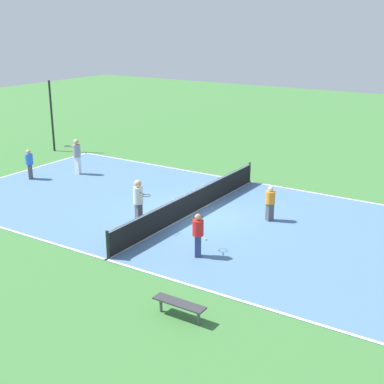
{
  "coord_description": "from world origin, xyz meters",
  "views": [
    {
      "loc": [
        -16.73,
        -10.71,
        7.36
      ],
      "look_at": [
        0.0,
        0.0,
        0.9
      ],
      "focal_mm": 50.0,
      "sensor_mm": 36.0,
      "label": 1
    }
  ],
  "objects_px": {
    "player_near_blue": "(29,162)",
    "fence_post_back_right": "(52,116)",
    "player_center_orange": "(270,201)",
    "tennis_ball_right_alley": "(206,239)",
    "bench": "(179,305)",
    "player_coach_red": "(198,232)",
    "tennis_net": "(192,201)",
    "tennis_ball_left_sideline": "(192,219)",
    "player_baseline_gray": "(77,154)",
    "player_far_white": "(138,200)"
  },
  "relations": [
    {
      "from": "player_near_blue",
      "to": "fence_post_back_right",
      "type": "bearing_deg",
      "value": 161.31
    },
    {
      "from": "player_center_orange",
      "to": "tennis_ball_right_alley",
      "type": "relative_size",
      "value": 19.97
    },
    {
      "from": "bench",
      "to": "player_coach_red",
      "type": "xyz_separation_m",
      "value": [
        3.42,
        1.57,
        0.46
      ]
    },
    {
      "from": "tennis_ball_right_alley",
      "to": "bench",
      "type": "bearing_deg",
      "value": -156.44
    },
    {
      "from": "tennis_net",
      "to": "player_near_blue",
      "type": "xyz_separation_m",
      "value": [
        -0.16,
        9.11,
        0.32
      ]
    },
    {
      "from": "tennis_net",
      "to": "player_near_blue",
      "type": "height_order",
      "value": "player_near_blue"
    },
    {
      "from": "bench",
      "to": "player_near_blue",
      "type": "xyz_separation_m",
      "value": [
        6.54,
        13.01,
        0.44
      ]
    },
    {
      "from": "player_center_orange",
      "to": "tennis_ball_left_sideline",
      "type": "xyz_separation_m",
      "value": [
        -1.53,
        2.54,
        -0.72
      ]
    },
    {
      "from": "player_coach_red",
      "to": "fence_post_back_right",
      "type": "xyz_separation_m",
      "value": [
        7.83,
        14.79,
        1.18
      ]
    },
    {
      "from": "fence_post_back_right",
      "to": "player_near_blue",
      "type": "bearing_deg",
      "value": -144.6
    },
    {
      "from": "player_coach_red",
      "to": "tennis_ball_left_sideline",
      "type": "relative_size",
      "value": 21.5
    },
    {
      "from": "tennis_net",
      "to": "fence_post_back_right",
      "type": "height_order",
      "value": "fence_post_back_right"
    },
    {
      "from": "tennis_net",
      "to": "tennis_ball_right_alley",
      "type": "distance_m",
      "value": 2.78
    },
    {
      "from": "player_near_blue",
      "to": "fence_post_back_right",
      "type": "relative_size",
      "value": 0.35
    },
    {
      "from": "tennis_net",
      "to": "bench",
      "type": "xyz_separation_m",
      "value": [
        -6.7,
        -3.9,
        -0.12
      ]
    },
    {
      "from": "player_baseline_gray",
      "to": "fence_post_back_right",
      "type": "relative_size",
      "value": 0.43
    },
    {
      "from": "player_near_blue",
      "to": "fence_post_back_right",
      "type": "distance_m",
      "value": 5.91
    },
    {
      "from": "player_near_blue",
      "to": "player_coach_red",
      "type": "xyz_separation_m",
      "value": [
        -3.11,
        -11.44,
        0.02
      ]
    },
    {
      "from": "player_center_orange",
      "to": "tennis_ball_right_alley",
      "type": "height_order",
      "value": "player_center_orange"
    },
    {
      "from": "player_baseline_gray",
      "to": "player_near_blue",
      "type": "bearing_deg",
      "value": 51.73
    },
    {
      "from": "bench",
      "to": "player_baseline_gray",
      "type": "relative_size",
      "value": 0.84
    },
    {
      "from": "player_near_blue",
      "to": "player_coach_red",
      "type": "height_order",
      "value": "player_coach_red"
    },
    {
      "from": "tennis_net",
      "to": "fence_post_back_right",
      "type": "xyz_separation_m",
      "value": [
        4.55,
        12.46,
        1.52
      ]
    },
    {
      "from": "tennis_ball_right_alley",
      "to": "player_far_white",
      "type": "bearing_deg",
      "value": 95.45
    },
    {
      "from": "fence_post_back_right",
      "to": "tennis_ball_right_alley",
      "type": "bearing_deg",
      "value": -114.63
    },
    {
      "from": "player_center_orange",
      "to": "tennis_ball_left_sideline",
      "type": "distance_m",
      "value": 3.05
    },
    {
      "from": "player_near_blue",
      "to": "bench",
      "type": "bearing_deg",
      "value": 9.24
    },
    {
      "from": "bench",
      "to": "player_center_orange",
      "type": "xyz_separation_m",
      "value": [
        7.64,
        0.99,
        0.39
      ]
    },
    {
      "from": "bench",
      "to": "player_baseline_gray",
      "type": "xyz_separation_m",
      "value": [
        8.39,
        11.7,
        0.65
      ]
    },
    {
      "from": "player_far_white",
      "to": "player_coach_red",
      "type": "bearing_deg",
      "value": 5.23
    },
    {
      "from": "tennis_ball_right_alley",
      "to": "fence_post_back_right",
      "type": "distance_m",
      "value": 15.88
    },
    {
      "from": "player_far_white",
      "to": "tennis_ball_right_alley",
      "type": "distance_m",
      "value": 2.92
    },
    {
      "from": "tennis_net",
      "to": "tennis_ball_right_alley",
      "type": "bearing_deg",
      "value": -137.3
    },
    {
      "from": "player_center_orange",
      "to": "player_far_white",
      "type": "xyz_separation_m",
      "value": [
        -3.21,
        3.78,
        0.29
      ]
    },
    {
      "from": "bench",
      "to": "tennis_ball_left_sideline",
      "type": "xyz_separation_m",
      "value": [
        6.11,
        3.53,
        -0.33
      ]
    },
    {
      "from": "tennis_net",
      "to": "tennis_ball_left_sideline",
      "type": "bearing_deg",
      "value": -147.94
    },
    {
      "from": "player_near_blue",
      "to": "tennis_net",
      "type": "bearing_deg",
      "value": 36.94
    },
    {
      "from": "player_center_orange",
      "to": "tennis_ball_left_sideline",
      "type": "height_order",
      "value": "player_center_orange"
    },
    {
      "from": "tennis_ball_left_sideline",
      "to": "bench",
      "type": "bearing_deg",
      "value": -149.96
    },
    {
      "from": "bench",
      "to": "player_far_white",
      "type": "relative_size",
      "value": 0.81
    },
    {
      "from": "player_coach_red",
      "to": "tennis_ball_right_alley",
      "type": "distance_m",
      "value": 1.56
    },
    {
      "from": "player_center_orange",
      "to": "tennis_net",
      "type": "bearing_deg",
      "value": -44.3
    },
    {
      "from": "player_near_blue",
      "to": "fence_post_back_right",
      "type": "height_order",
      "value": "fence_post_back_right"
    },
    {
      "from": "player_coach_red",
      "to": "player_near_blue",
      "type": "bearing_deg",
      "value": 44.79
    },
    {
      "from": "tennis_ball_left_sideline",
      "to": "tennis_ball_right_alley",
      "type": "bearing_deg",
      "value": -133.69
    },
    {
      "from": "player_coach_red",
      "to": "tennis_ball_right_alley",
      "type": "xyz_separation_m",
      "value": [
        1.26,
        0.47,
        -0.79
      ]
    },
    {
      "from": "player_far_white",
      "to": "fence_post_back_right",
      "type": "distance_m",
      "value": 13.49
    },
    {
      "from": "player_baseline_gray",
      "to": "fence_post_back_right",
      "type": "height_order",
      "value": "fence_post_back_right"
    },
    {
      "from": "tennis_net",
      "to": "tennis_ball_left_sideline",
      "type": "relative_size",
      "value": 148.27
    },
    {
      "from": "fence_post_back_right",
      "to": "player_far_white",
      "type": "bearing_deg",
      "value": -120.48
    }
  ]
}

